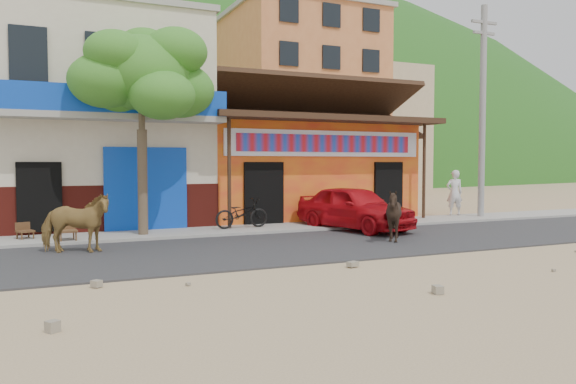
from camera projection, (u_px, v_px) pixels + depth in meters
The scene contains 17 objects.
ground at pixel (394, 259), 12.74m from camera, with size 120.00×120.00×0.00m, color #9E825B.
road at pixel (340, 243), 15.01m from camera, with size 60.00×5.00×0.04m, color #28282B.
sidewalk at pixel (286, 228), 18.20m from camera, with size 60.00×2.00×0.12m, color gray.
dance_club at pixel (291, 172), 22.57m from camera, with size 8.00×6.00×3.60m, color orange.
cafe_building at pixel (94, 124), 19.40m from camera, with size 7.00×6.00×7.00m, color beige.
apartment_front at pixel (299, 106), 37.97m from camera, with size 9.00×9.00×12.00m, color #CC723F.
apartment_rear at pixel (365, 129), 47.18m from camera, with size 8.00×8.00×10.00m, color tan.
hillside at pixel (93, 90), 75.82m from camera, with size 100.00×40.00×24.00m, color #194C14.
tree at pixel (142, 130), 15.96m from camera, with size 3.00×3.00×6.00m, color #2D721E, non-canonical shape.
utility_pole at pixel (483, 112), 21.35m from camera, with size 0.24×0.24×8.00m, color gray.
cow_tan at pixel (75, 223), 13.26m from camera, with size 0.76×1.68×1.42m, color olive.
cow_dark at pixel (394, 215), 15.20m from camera, with size 1.14×1.28×1.41m, color black.
red_car at pixel (354, 208), 17.82m from camera, with size 1.67×4.16×1.42m, color red.
scooter at pixel (242, 213), 17.63m from camera, with size 0.62×1.77×0.93m, color black.
pedestrian at pixel (454, 193), 21.87m from camera, with size 0.65×0.42×1.77m, color silver.
cafe_chair_left at pixel (67, 221), 14.83m from camera, with size 0.47×0.47×1.01m, color #512E1B, non-canonical shape.
cafe_chair_right at pixel (25, 224), 15.13m from camera, with size 0.39×0.39×0.83m, color #4A3418, non-canonical shape.
Camera 1 is at (-7.40, -10.53, 2.18)m, focal length 35.00 mm.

